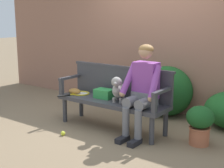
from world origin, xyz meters
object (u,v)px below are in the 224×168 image
Objects in this scene: sports_bag at (104,94)px; potted_plant at (200,123)px; garden_bench at (112,104)px; baseball_glove at (75,91)px; person_seated at (143,87)px; tennis_ball at (63,133)px; tennis_racket at (79,94)px; dog_on_bench at (118,89)px.

sports_bag reaches higher than potted_plant.
garden_bench is 6.37× the size of sports_bag.
sports_bag is at bearing 13.59° from baseball_glove.
garden_bench is 8.11× the size of baseball_glove.
tennis_ball is (-0.93, -0.66, -0.69)m from person_seated.
baseball_glove is 0.56m from sports_bag.
person_seated is 1.24m from tennis_racket.
baseball_glove is at bearing -179.57° from dog_on_bench.
potted_plant is (1.33, 0.18, -0.09)m from garden_bench.
dog_on_bench reaches higher than garden_bench.
garden_bench is at bearing 9.29° from baseball_glove.
sports_bag reaches higher than tennis_ball.
potted_plant is (1.71, 0.86, 0.27)m from tennis_ball.
tennis_ball is (-0.39, -0.68, -0.36)m from garden_bench.
dog_on_bench is 1.03m from tennis_ball.
tennis_racket is 2.01m from potted_plant.
dog_on_bench is (-0.41, -0.02, -0.07)m from person_seated.
sports_bag is (-0.18, 0.03, 0.13)m from garden_bench.
potted_plant is at bearing 10.16° from dog_on_bench.
dog_on_bench reaches higher than potted_plant.
person_seated reaches higher than garden_bench.
dog_on_bench is 0.68× the size of tennis_racket.
garden_bench is 0.29m from dog_on_bench.
sports_bag is 1.53m from potted_plant.
potted_plant reaches higher than garden_bench.
potted_plant reaches higher than tennis_ball.
tennis_racket reaches higher than tennis_ball.
baseball_glove reaches higher than potted_plant.
baseball_glove is at bearing -173.92° from potted_plant.
tennis_ball is at bearing -153.40° from potted_plant.
sports_bag is (0.56, 0.07, 0.03)m from baseball_glove.
baseball_glove is (-0.07, -0.03, 0.04)m from tennis_racket.
tennis_racket is 0.84m from tennis_ball.
person_seated is 1.30m from baseball_glove.
potted_plant is (0.78, 0.20, -0.42)m from person_seated.
sports_bag is 0.89m from tennis_ball.
potted_plant is at bearing 26.60° from tennis_ball.
dog_on_bench is at bearing 51.00° from tennis_ball.
tennis_racket is at bearing -179.21° from garden_bench.
sports_bag is 4.24× the size of tennis_ball.
sports_bag is at bearing 73.72° from tennis_ball.
tennis_racket is at bearing 178.31° from dog_on_bench.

